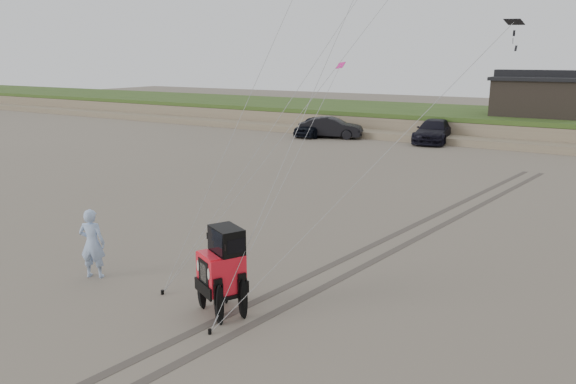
% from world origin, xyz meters
% --- Properties ---
extents(ground, '(160.00, 160.00, 0.00)m').
position_xyz_m(ground, '(0.00, 0.00, 0.00)').
color(ground, '#6B6054').
rests_on(ground, ground).
extents(dune_ridge, '(160.00, 14.25, 1.73)m').
position_xyz_m(dune_ridge, '(0.00, 37.50, 0.82)').
color(dune_ridge, '#7A6B54').
rests_on(dune_ridge, ground).
extents(cabin, '(6.40, 5.40, 3.35)m').
position_xyz_m(cabin, '(2.00, 37.00, 3.24)').
color(cabin, black).
rests_on(cabin, dune_ridge).
extents(truck_a, '(1.97, 4.53, 1.52)m').
position_xyz_m(truck_a, '(-12.80, 29.26, 0.76)').
color(truck_a, black).
rests_on(truck_a, ground).
extents(truck_b, '(5.04, 2.86, 1.57)m').
position_xyz_m(truck_b, '(-11.25, 29.03, 0.79)').
color(truck_b, black).
rests_on(truck_b, ground).
extents(truck_c, '(2.85, 5.77, 1.61)m').
position_xyz_m(truck_c, '(-3.87, 30.83, 0.81)').
color(truck_c, black).
rests_on(truck_c, ground).
extents(jeep, '(3.82, 4.96, 1.70)m').
position_xyz_m(jeep, '(0.40, 0.78, 0.85)').
color(jeep, red).
rests_on(jeep, ground).
extents(man, '(0.85, 0.73, 1.97)m').
position_xyz_m(man, '(-4.07, 0.72, 0.98)').
color(man, '#93B3E4').
rests_on(man, ground).
extents(stake_main, '(0.08, 0.08, 0.12)m').
position_xyz_m(stake_main, '(-1.60, 0.82, 0.06)').
color(stake_main, black).
rests_on(stake_main, ground).
extents(stake_aux, '(0.08, 0.08, 0.12)m').
position_xyz_m(stake_aux, '(0.81, -0.21, 0.06)').
color(stake_aux, black).
rests_on(stake_aux, ground).
extents(tire_tracks, '(5.22, 29.74, 0.01)m').
position_xyz_m(tire_tracks, '(2.00, 8.00, 0.00)').
color(tire_tracks, '#4C443D').
rests_on(tire_tracks, ground).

